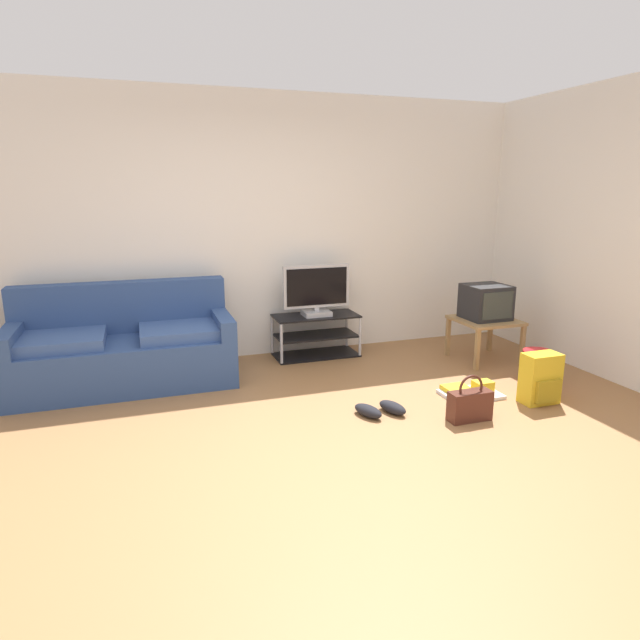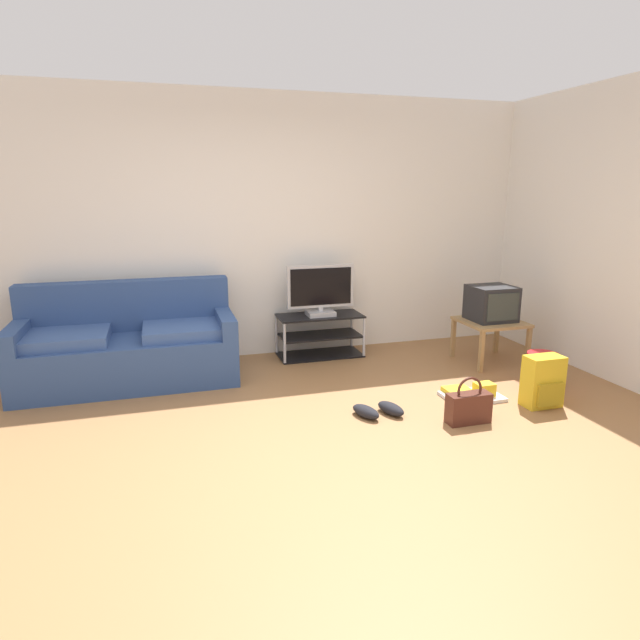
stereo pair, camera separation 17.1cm
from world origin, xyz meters
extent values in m
cube|color=olive|center=(0.00, 0.00, -0.01)|extent=(9.00, 9.80, 0.02)
cube|color=silver|center=(0.00, 2.45, 1.35)|extent=(9.00, 0.10, 2.70)
cube|color=silver|center=(3.05, 0.84, 1.35)|extent=(0.10, 3.60, 2.70)
cube|color=navy|center=(-1.27, 1.85, 0.21)|extent=(1.91, 0.85, 0.43)
cube|color=navy|center=(-1.27, 2.18, 0.67)|extent=(1.91, 0.20, 0.47)
cube|color=navy|center=(-2.16, 1.85, 0.52)|extent=(0.14, 0.85, 0.18)
cube|color=navy|center=(-0.39, 1.85, 0.52)|extent=(0.14, 0.85, 0.18)
cube|color=#365289|center=(-1.80, 1.79, 0.48)|extent=(0.77, 0.59, 0.10)
cube|color=#365289|center=(-0.75, 1.79, 0.48)|extent=(0.77, 0.59, 0.10)
cube|color=black|center=(0.65, 2.15, 0.44)|extent=(0.89, 0.42, 0.02)
cube|color=black|center=(0.65, 2.15, 0.22)|extent=(0.86, 0.40, 0.02)
cube|color=black|center=(0.65, 2.15, 0.01)|extent=(0.89, 0.42, 0.02)
cylinder|color=#B7B7BC|center=(0.22, 1.96, 0.22)|extent=(0.03, 0.03, 0.45)
cylinder|color=#B7B7BC|center=(1.08, 1.96, 0.22)|extent=(0.03, 0.03, 0.45)
cylinder|color=#B7B7BC|center=(0.22, 2.35, 0.22)|extent=(0.03, 0.03, 0.45)
cylinder|color=#B7B7BC|center=(1.08, 2.35, 0.22)|extent=(0.03, 0.03, 0.45)
cube|color=#B2B2B7|center=(0.65, 2.13, 0.47)|extent=(0.29, 0.22, 0.05)
cube|color=#B2B2B7|center=(0.65, 2.13, 0.52)|extent=(0.05, 0.04, 0.04)
cube|color=#B2B2B7|center=(0.65, 2.13, 0.76)|extent=(0.71, 0.04, 0.45)
cube|color=black|center=(0.65, 2.11, 0.76)|extent=(0.65, 0.01, 0.39)
cube|color=#9E7A4C|center=(2.26, 1.45, 0.43)|extent=(0.59, 0.59, 0.03)
cube|color=#9E7A4C|center=(1.99, 1.18, 0.21)|extent=(0.04, 0.04, 0.41)
cube|color=#9E7A4C|center=(2.53, 1.18, 0.21)|extent=(0.04, 0.04, 0.41)
cube|color=#9E7A4C|center=(1.99, 1.72, 0.21)|extent=(0.04, 0.04, 0.41)
cube|color=#9E7A4C|center=(2.53, 1.72, 0.21)|extent=(0.04, 0.04, 0.41)
cube|color=#232326|center=(2.26, 1.47, 0.62)|extent=(0.42, 0.39, 0.35)
cube|color=#333833|center=(2.26, 1.27, 0.62)|extent=(0.35, 0.01, 0.28)
cube|color=gold|center=(2.00, 0.30, 0.21)|extent=(0.31, 0.18, 0.43)
cube|color=#A4851A|center=(2.00, 0.20, 0.14)|extent=(0.23, 0.04, 0.19)
cylinder|color=#A4851A|center=(1.91, 0.41, 0.23)|extent=(0.04, 0.04, 0.34)
cylinder|color=#A4851A|center=(2.09, 0.41, 0.23)|extent=(0.04, 0.04, 0.34)
cube|color=#4C2319|center=(1.24, 0.18, 0.12)|extent=(0.34, 0.13, 0.23)
torus|color=#4C2319|center=(1.24, 0.18, 0.26)|extent=(0.21, 0.02, 0.21)
cylinder|color=red|center=(2.30, 0.68, 0.16)|extent=(0.26, 0.26, 0.31)
cylinder|color=red|center=(2.30, 0.68, 0.30)|extent=(0.28, 0.28, 0.02)
ellipsoid|color=black|center=(0.53, 0.50, 0.04)|extent=(0.21, 0.30, 0.09)
ellipsoid|color=black|center=(0.74, 0.50, 0.04)|extent=(0.20, 0.30, 0.09)
cube|color=silver|center=(1.55, 0.61, 0.01)|extent=(0.49, 0.34, 0.03)
cube|color=gold|center=(1.63, 0.57, 0.08)|extent=(0.16, 0.12, 0.11)
cube|color=gold|center=(1.45, 0.64, 0.05)|extent=(0.22, 0.28, 0.04)
camera|label=1|loc=(-1.10, -3.14, 1.74)|focal=30.38mm
camera|label=2|loc=(-0.94, -3.19, 1.74)|focal=30.38mm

